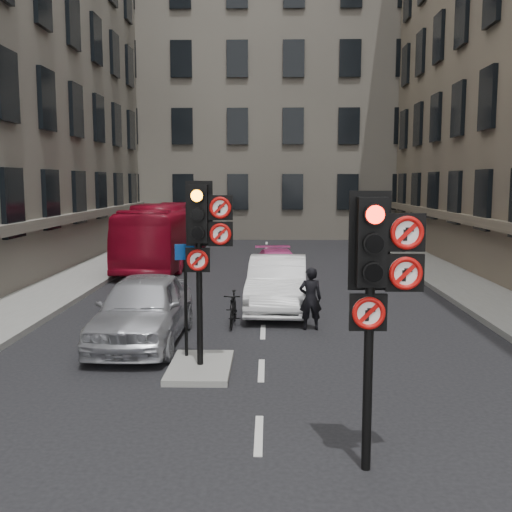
{
  "coord_description": "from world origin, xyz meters",
  "views": [
    {
      "loc": [
        0.14,
        -6.35,
        3.7
      ],
      "look_at": [
        -0.05,
        2.35,
        2.6
      ],
      "focal_mm": 42.0,
      "sensor_mm": 36.0,
      "label": 1
    }
  ],
  "objects_px": {
    "signal_far": "(203,233)",
    "car_white": "(278,283)",
    "bus_red": "(166,235)",
    "info_sign": "(185,284)",
    "motorcycle": "(233,309)",
    "motorcyclist": "(310,299)",
    "car_pink": "(278,266)",
    "signal_near": "(378,272)",
    "car_silver": "(143,309)"
  },
  "relations": [
    {
      "from": "car_white",
      "to": "signal_far",
      "type": "bearing_deg",
      "value": -102.32
    },
    {
      "from": "motorcyclist",
      "to": "info_sign",
      "type": "bearing_deg",
      "value": 39.58
    },
    {
      "from": "signal_near",
      "to": "motorcyclist",
      "type": "relative_size",
      "value": 2.28
    },
    {
      "from": "car_white",
      "to": "car_pink",
      "type": "height_order",
      "value": "car_white"
    },
    {
      "from": "car_silver",
      "to": "car_pink",
      "type": "bearing_deg",
      "value": 69.94
    },
    {
      "from": "car_silver",
      "to": "car_white",
      "type": "relative_size",
      "value": 1.0
    },
    {
      "from": "signal_far",
      "to": "info_sign",
      "type": "relative_size",
      "value": 1.54
    },
    {
      "from": "signal_far",
      "to": "car_silver",
      "type": "xyz_separation_m",
      "value": [
        -1.62,
        2.01,
        -1.92
      ]
    },
    {
      "from": "bus_red",
      "to": "motorcycle",
      "type": "distance_m",
      "value": 11.49
    },
    {
      "from": "car_white",
      "to": "signal_near",
      "type": "bearing_deg",
      "value": -80.81
    },
    {
      "from": "car_pink",
      "to": "motorcyclist",
      "type": "xyz_separation_m",
      "value": [
        0.71,
        -7.15,
        0.2
      ]
    },
    {
      "from": "signal_far",
      "to": "car_pink",
      "type": "distance_m",
      "value": 10.76
    },
    {
      "from": "signal_near",
      "to": "bus_red",
      "type": "height_order",
      "value": "signal_near"
    },
    {
      "from": "signal_near",
      "to": "car_silver",
      "type": "xyz_separation_m",
      "value": [
        -4.22,
        6.01,
        -1.8
      ]
    },
    {
      "from": "signal_far",
      "to": "motorcyclist",
      "type": "bearing_deg",
      "value": 55.13
    },
    {
      "from": "signal_near",
      "to": "car_silver",
      "type": "distance_m",
      "value": 7.56
    },
    {
      "from": "signal_near",
      "to": "car_pink",
      "type": "relative_size",
      "value": 0.89
    },
    {
      "from": "motorcyclist",
      "to": "car_silver",
      "type": "bearing_deg",
      "value": 12.77
    },
    {
      "from": "car_pink",
      "to": "info_sign",
      "type": "relative_size",
      "value": 1.74
    },
    {
      "from": "signal_near",
      "to": "motorcyclist",
      "type": "distance_m",
      "value": 7.51
    },
    {
      "from": "car_silver",
      "to": "motorcycle",
      "type": "height_order",
      "value": "car_silver"
    },
    {
      "from": "info_sign",
      "to": "bus_red",
      "type": "bearing_deg",
      "value": 84.77
    },
    {
      "from": "signal_near",
      "to": "bus_red",
      "type": "relative_size",
      "value": 0.37
    },
    {
      "from": "car_silver",
      "to": "car_white",
      "type": "xyz_separation_m",
      "value": [
        3.13,
        3.6,
        -0.03
      ]
    },
    {
      "from": "bus_red",
      "to": "motorcyclist",
      "type": "xyz_separation_m",
      "value": [
        5.55,
        -11.25,
        -0.57
      ]
    },
    {
      "from": "signal_far",
      "to": "info_sign",
      "type": "xyz_separation_m",
      "value": [
        -0.44,
        0.57,
        -1.09
      ]
    },
    {
      "from": "car_white",
      "to": "motorcycle",
      "type": "bearing_deg",
      "value": -118.06
    },
    {
      "from": "car_white",
      "to": "motorcyclist",
      "type": "relative_size",
      "value": 2.94
    },
    {
      "from": "bus_red",
      "to": "motorcycle",
      "type": "bearing_deg",
      "value": -69.98
    },
    {
      "from": "bus_red",
      "to": "info_sign",
      "type": "height_order",
      "value": "bus_red"
    },
    {
      "from": "car_silver",
      "to": "signal_far",
      "type": "bearing_deg",
      "value": -50.35
    },
    {
      "from": "motorcycle",
      "to": "signal_far",
      "type": "bearing_deg",
      "value": -93.61
    },
    {
      "from": "car_white",
      "to": "info_sign",
      "type": "height_order",
      "value": "info_sign"
    },
    {
      "from": "signal_near",
      "to": "motorcycle",
      "type": "relative_size",
      "value": 2.42
    },
    {
      "from": "motorcycle",
      "to": "car_white",
      "type": "bearing_deg",
      "value": 60.98
    },
    {
      "from": "car_silver",
      "to": "motorcyclist",
      "type": "distance_m",
      "value": 4.12
    },
    {
      "from": "signal_far",
      "to": "car_white",
      "type": "relative_size",
      "value": 0.77
    },
    {
      "from": "motorcycle",
      "to": "info_sign",
      "type": "relative_size",
      "value": 0.64
    },
    {
      "from": "car_silver",
      "to": "bus_red",
      "type": "bearing_deg",
      "value": 98.17
    },
    {
      "from": "signal_near",
      "to": "info_sign",
      "type": "bearing_deg",
      "value": 123.61
    },
    {
      "from": "car_white",
      "to": "bus_red",
      "type": "height_order",
      "value": "bus_red"
    },
    {
      "from": "car_pink",
      "to": "bus_red",
      "type": "distance_m",
      "value": 6.39
    },
    {
      "from": "signal_near",
      "to": "signal_far",
      "type": "relative_size",
      "value": 1.0
    },
    {
      "from": "car_silver",
      "to": "signal_near",
      "type": "bearing_deg",
      "value": -54.17
    },
    {
      "from": "bus_red",
      "to": "car_white",
      "type": "bearing_deg",
      "value": -60.2
    },
    {
      "from": "motorcyclist",
      "to": "signal_far",
      "type": "bearing_deg",
      "value": 49.78
    },
    {
      "from": "motorcycle",
      "to": "car_pink",
      "type": "bearing_deg",
      "value": 81.39
    },
    {
      "from": "signal_near",
      "to": "car_silver",
      "type": "height_order",
      "value": "signal_near"
    },
    {
      "from": "bus_red",
      "to": "car_silver",
      "type": "bearing_deg",
      "value": -80.84
    },
    {
      "from": "signal_far",
      "to": "info_sign",
      "type": "distance_m",
      "value": 1.3
    }
  ]
}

